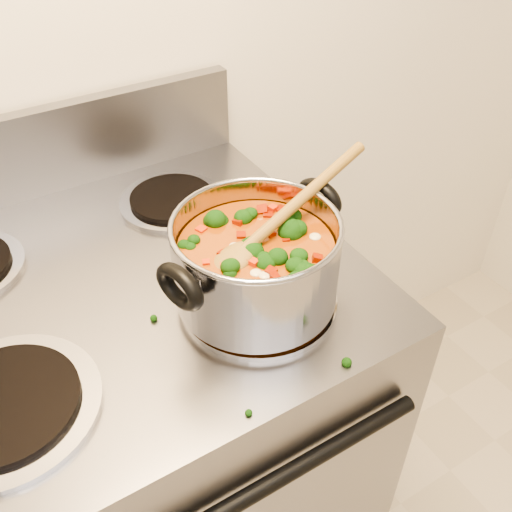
% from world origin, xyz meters
% --- Properties ---
extents(electric_range, '(0.77, 0.69, 1.08)m').
position_xyz_m(electric_range, '(-0.04, 1.16, 0.47)').
color(electric_range, gray).
rests_on(electric_range, ground).
extents(stockpot, '(0.30, 0.24, 0.14)m').
position_xyz_m(stockpot, '(0.14, 1.01, 1.00)').
color(stockpot, '#9E9DA5').
rests_on(stockpot, electric_range).
extents(wooden_spoon, '(0.30, 0.10, 0.10)m').
position_xyz_m(wooden_spoon, '(0.16, 1.01, 1.05)').
color(wooden_spoon, olive).
rests_on(wooden_spoon, stockpot).
extents(cooktop_crumbs, '(0.18, 0.35, 0.01)m').
position_xyz_m(cooktop_crumbs, '(0.10, 1.03, 0.92)').
color(cooktop_crumbs, black).
rests_on(cooktop_crumbs, electric_range).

